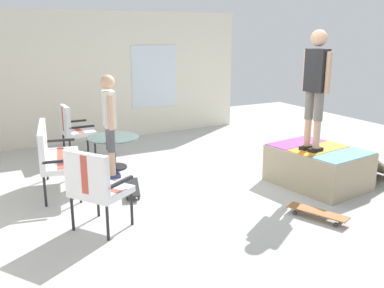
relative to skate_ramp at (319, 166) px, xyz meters
name	(u,v)px	position (x,y,z in m)	size (l,w,h in m)	color
ground_plane	(223,186)	(0.76, 1.30, -0.35)	(12.00, 12.00, 0.10)	#B2B2AD
house_facade	(116,76)	(4.56, 1.79, 1.09)	(0.23, 6.00, 2.78)	silver
skate_ramp	(319,166)	(0.00, 0.00, 0.00)	(1.59, 2.00, 0.60)	tan
patio_bench	(52,152)	(1.65, 3.75, 0.32)	(1.33, 0.77, 1.02)	black
patio_chair_near_house	(72,126)	(3.35, 3.08, 0.31)	(0.62, 0.55, 1.02)	black
patio_chair_by_wall	(95,184)	(0.01, 3.57, 0.31)	(0.82, 0.80, 1.02)	black
patio_table	(114,146)	(2.32, 2.60, 0.10)	(0.90, 0.90, 0.57)	black
person_watching	(109,119)	(1.90, 2.78, 0.69)	(0.48, 0.28, 1.69)	navy
person_skater	(316,81)	(-0.03, 0.23, 1.35)	(0.48, 0.28, 1.78)	black
skateboard_by_bench	(132,187)	(1.03, 2.74, -0.22)	(0.82, 0.43, 0.10)	black
skateboard_spare	(317,212)	(-0.97, 0.94, -0.22)	(0.82, 0.48, 0.10)	brown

